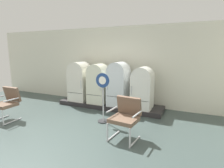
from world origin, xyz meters
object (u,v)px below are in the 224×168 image
Objects in this scene: refrigerator_3 at (143,87)px; armchair_right at (126,115)px; sign_stand at (103,100)px; refrigerator_2 at (119,83)px; refrigerator_1 at (98,82)px; refrigerator_0 at (80,80)px; armchair_left at (7,101)px.

armchair_right is (0.12, -1.91, -0.31)m from refrigerator_3.
sign_stand is at bearing -122.56° from refrigerator_3.
refrigerator_2 reaches higher than sign_stand.
refrigerator_2 is at bearing 2.33° from refrigerator_1.
armchair_left is at bearing -114.00° from refrigerator_0.
refrigerator_0 is at bearing 66.00° from armchair_left.
armchair_right is at bearing -47.33° from refrigerator_1.
refrigerator_1 is 1.00× the size of sign_stand.
refrigerator_1 is at bearing 123.84° from sign_stand.
refrigerator_3 is (2.41, -0.01, -0.05)m from refrigerator_0.
refrigerator_2 is 1.55× the size of armchair_right.
refrigerator_0 reaches higher than refrigerator_1.
refrigerator_0 is 0.80m from refrigerator_1.
refrigerator_3 is at bearing 0.69° from refrigerator_1.
refrigerator_2 is at bearing 116.67° from armchair_right.
refrigerator_2 is 1.06× the size of sign_stand.
refrigerator_0 is 2.49m from armchair_left.
refrigerator_0 is 1.07× the size of refrigerator_3.
sign_stand is (0.05, -1.26, -0.30)m from refrigerator_2.
refrigerator_1 is at bearing -179.31° from refrigerator_3.
armchair_left is 0.68× the size of sign_stand.
armchair_right is (3.54, 0.33, 0.00)m from armchair_left.
armchair_right is (0.96, -1.92, -0.38)m from refrigerator_2.
refrigerator_3 is at bearing 93.69° from armchair_right.
refrigerator_2 reaches higher than armchair_right.
armchair_right is at bearing -86.31° from refrigerator_3.
refrigerator_0 is 1.57m from refrigerator_2.
armchair_right is at bearing -37.05° from refrigerator_0.
refrigerator_1 is at bearing -1.98° from refrigerator_0.
refrigerator_0 is 2.41m from refrigerator_3.
refrigerator_0 is at bearing 179.81° from refrigerator_3.
armchair_left is at bearing -129.00° from refrigerator_1.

